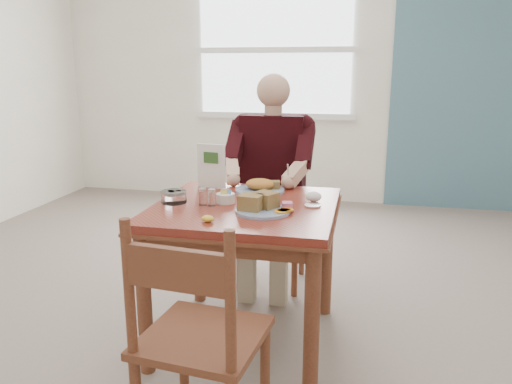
% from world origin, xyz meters
% --- Properties ---
extents(floor, '(6.00, 6.00, 0.00)m').
position_xyz_m(floor, '(0.00, 0.00, 0.00)').
color(floor, slate).
rests_on(floor, ground).
extents(wall_back, '(5.50, 0.00, 5.50)m').
position_xyz_m(wall_back, '(0.00, 3.00, 1.40)').
color(wall_back, white).
rests_on(wall_back, ground).
extents(accent_panel, '(1.60, 0.02, 2.80)m').
position_xyz_m(accent_panel, '(1.60, 2.98, 1.40)').
color(accent_panel, '#477084').
rests_on(accent_panel, ground).
extents(lemon_wedge, '(0.06, 0.05, 0.03)m').
position_xyz_m(lemon_wedge, '(-0.09, -0.33, 0.77)').
color(lemon_wedge, yellow).
rests_on(lemon_wedge, table).
extents(napkin, '(0.09, 0.07, 0.05)m').
position_xyz_m(napkin, '(0.33, 0.13, 0.78)').
color(napkin, white).
rests_on(napkin, table).
extents(metal_dish, '(0.09, 0.09, 0.01)m').
position_xyz_m(metal_dish, '(0.34, 0.03, 0.76)').
color(metal_dish, silver).
rests_on(metal_dish, table).
extents(window, '(1.72, 0.04, 1.42)m').
position_xyz_m(window, '(-0.40, 2.97, 1.60)').
color(window, white).
rests_on(window, wall_back).
extents(table, '(0.92, 0.92, 0.75)m').
position_xyz_m(table, '(0.00, 0.00, 0.64)').
color(table, maroon).
rests_on(table, ground).
extents(chair_far, '(0.42, 0.42, 0.95)m').
position_xyz_m(chair_far, '(0.00, 0.80, 0.48)').
color(chair_far, brown).
rests_on(chair_far, ground).
extents(chair_near, '(0.46, 0.46, 0.95)m').
position_xyz_m(chair_near, '(0.03, -0.84, 0.48)').
color(chair_near, brown).
rests_on(chair_near, ground).
extents(diner, '(0.53, 0.56, 1.39)m').
position_xyz_m(diner, '(0.00, 0.71, 0.81)').
color(diner, tan).
rests_on(diner, chair_far).
extents(near_plate, '(0.33, 0.33, 0.09)m').
position_xyz_m(near_plate, '(0.11, -0.11, 0.78)').
color(near_plate, white).
rests_on(near_plate, table).
extents(far_plate, '(0.33, 0.33, 0.07)m').
position_xyz_m(far_plate, '(0.02, 0.28, 0.78)').
color(far_plate, white).
rests_on(far_plate, table).
extents(caddy, '(0.12, 0.12, 0.07)m').
position_xyz_m(caddy, '(-0.10, 0.00, 0.78)').
color(caddy, white).
rests_on(caddy, table).
extents(shakers, '(0.09, 0.05, 0.09)m').
position_xyz_m(shakers, '(-0.18, -0.06, 0.79)').
color(shakers, white).
rests_on(shakers, table).
extents(creamer, '(0.15, 0.15, 0.06)m').
position_xyz_m(creamer, '(-0.36, -0.04, 0.78)').
color(creamer, white).
rests_on(creamer, table).
extents(menu, '(0.17, 0.04, 0.25)m').
position_xyz_m(menu, '(-0.27, 0.31, 0.88)').
color(menu, white).
rests_on(menu, table).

